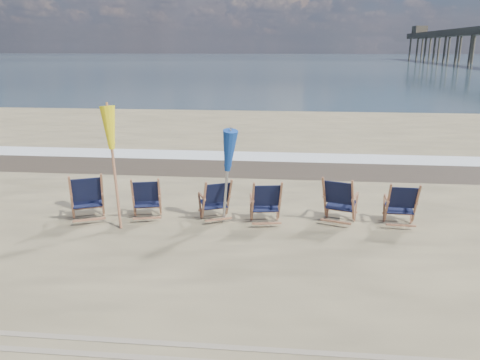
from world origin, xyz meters
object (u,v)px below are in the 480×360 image
Objects in this scene: beach_chair_0 at (103,196)px; umbrella_yellow at (112,135)px; beach_chair_4 at (353,202)px; beach_chair_2 at (229,199)px; beach_chair_3 at (280,203)px; beach_chair_1 at (160,198)px; beach_chair_5 at (416,206)px; umbrella_blue at (226,154)px.

beach_chair_0 is 0.45× the size of umbrella_yellow.
beach_chair_4 is at bearing 5.62° from umbrella_yellow.
beach_chair_3 reaches higher than beach_chair_2.
beach_chair_1 is 0.99× the size of beach_chair_5.
beach_chair_5 is (3.81, -0.08, 0.01)m from beach_chair_2.
beach_chair_1 is at bearing -19.61° from beach_chair_2.
beach_chair_4 is at bearing 3.36° from umbrella_blue.
beach_chair_3 is 3.62m from umbrella_yellow.
beach_chair_3 is 1.48m from beach_chair_4.
beach_chair_2 is 0.91× the size of beach_chair_4.
beach_chair_4 is 0.52× the size of umbrella_blue.
beach_chair_3 is (1.08, -0.19, 0.02)m from beach_chair_2.
beach_chair_1 is at bearing 174.60° from umbrella_blue.
beach_chair_2 is at bearing 16.15° from beach_chair_4.
umbrella_blue is (-1.10, -0.06, 1.02)m from beach_chair_3.
beach_chair_5 is at bearing 172.83° from beach_chair_3.
beach_chair_3 is 0.41× the size of umbrella_yellow.
beach_chair_2 is at bearing 170.54° from beach_chair_1.
umbrella_blue is at bearing 5.88° from beach_chair_5.
umbrella_yellow is (-3.31, -0.38, 1.42)m from beach_chair_3.
umbrella_yellow is at bearing -2.84° from beach_chair_3.
beach_chair_0 is at bearing 146.04° from umbrella_yellow.
beach_chair_0 is at bearing 20.56° from beach_chair_4.
beach_chair_1 is 4.02m from beach_chair_4.
beach_chair_2 is at bearing -19.35° from beach_chair_3.
umbrella_yellow reaches higher than beach_chair_1.
beach_chair_2 is (1.47, 0.12, -0.01)m from beach_chair_1.
umbrella_yellow reaches higher than beach_chair_4.
umbrella_blue is (-0.02, -0.25, 1.04)m from beach_chair_2.
beach_chair_3 is 0.49× the size of umbrella_blue.
beach_chair_0 is 2.66m from beach_chair_2.
umbrella_yellow is at bearing 7.95° from beach_chair_5.
beach_chair_3 is at bearing 5.57° from beach_chair_5.
beach_chair_4 reaches higher than beach_chair_2.
beach_chair_2 is 3.82m from beach_chair_5.
beach_chair_3 is at bearing 21.77° from beach_chair_4.
umbrella_blue is at bearing 21.78° from beach_chair_4.
umbrella_yellow is (-6.05, -0.49, 1.42)m from beach_chair_5.
beach_chair_5 is 0.49× the size of umbrella_blue.
beach_chair_2 is 0.39× the size of umbrella_yellow.
beach_chair_2 is 0.47× the size of umbrella_blue.
beach_chair_4 is at bearing 166.26° from beach_chair_1.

